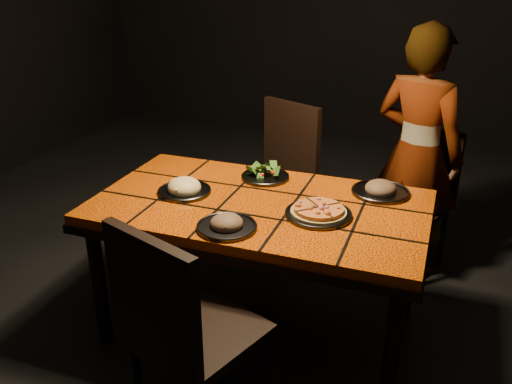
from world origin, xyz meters
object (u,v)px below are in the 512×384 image
(chair_far_right, at_px, (419,190))
(chair_near, at_px, (179,326))
(diner, at_px, (417,154))
(plate_pasta, at_px, (184,188))
(plate_pizza, at_px, (318,212))
(dining_table, at_px, (260,217))
(chair_far_left, at_px, (279,169))

(chair_far_right, bearing_deg, chair_near, -92.91)
(chair_near, distance_m, diner, 1.87)
(diner, height_order, plate_pasta, diner)
(chair_near, relative_size, plate_pizza, 2.72)
(chair_far_right, bearing_deg, plate_pizza, -90.98)
(diner, distance_m, plate_pasta, 1.43)
(chair_far_right, relative_size, diner, 0.58)
(chair_far_right, bearing_deg, diner, -96.09)
(dining_table, xyz_separation_m, diner, (0.66, 0.93, 0.10))
(chair_near, distance_m, chair_far_left, 1.68)
(dining_table, height_order, plate_pizza, plate_pizza)
(dining_table, relative_size, plate_pasta, 6.00)
(chair_far_left, xyz_separation_m, diner, (0.84, 0.05, 0.20))
(chair_near, height_order, diner, diner)
(chair_near, relative_size, diner, 0.65)
(dining_table, xyz_separation_m, chair_far_left, (-0.18, 0.89, -0.10))
(dining_table, relative_size, chair_far_left, 1.63)
(chair_near, xyz_separation_m, chair_far_right, (0.73, 1.79, -0.06))
(chair_far_left, relative_size, plate_pasta, 3.69)
(dining_table, relative_size, chair_far_right, 1.82)
(plate_pasta, bearing_deg, chair_near, -64.97)
(chair_near, xyz_separation_m, diner, (0.70, 1.72, 0.20))
(dining_table, distance_m, chair_far_left, 0.91)
(diner, bearing_deg, chair_near, 91.07)
(chair_far_right, bearing_deg, plate_pasta, -117.33)
(dining_table, height_order, diner, diner)
(chair_near, bearing_deg, plate_pasta, -44.81)
(chair_far_right, bearing_deg, chair_far_left, -153.17)
(chair_near, relative_size, chair_far_left, 1.00)
(plate_pizza, bearing_deg, chair_near, -114.90)
(chair_far_right, relative_size, plate_pasta, 3.29)
(dining_table, xyz_separation_m, chair_near, (-0.04, -0.79, -0.10))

